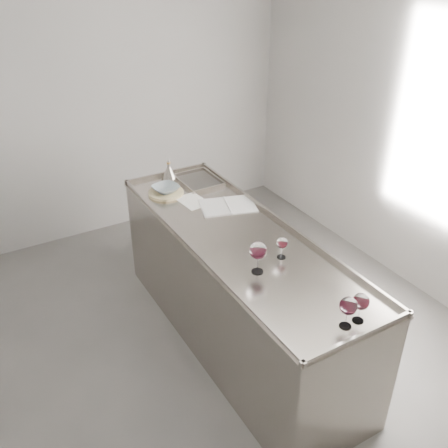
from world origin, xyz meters
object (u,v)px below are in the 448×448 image
wine_glass_right (361,302)px  wine_glass_small (282,244)px  counter (237,290)px  ceramic_bowl (166,189)px  notebook (228,206)px  wine_funnel (169,173)px  wine_glass_middle (348,307)px  wine_glass_left (258,251)px

wine_glass_right → wine_glass_small: wine_glass_right is taller
counter → wine_glass_small: (0.10, -0.37, 0.57)m
wine_glass_small → ceramic_bowl: size_ratio=0.71×
counter → notebook: (0.16, 0.41, 0.47)m
wine_glass_small → wine_funnel: bearing=94.8°
wine_glass_right → wine_funnel: (-0.12, 2.16, -0.06)m
wine_funnel → counter: bearing=-88.8°
wine_glass_right → notebook: bearing=87.5°
ceramic_bowl → wine_glass_middle: bearing=-85.1°
wine_glass_left → ceramic_bowl: 1.28m
wine_glass_middle → wine_funnel: 2.16m
counter → ceramic_bowl: (-0.16, 0.85, 0.51)m
wine_glass_right → wine_glass_small: bearing=89.6°
wine_glass_right → wine_glass_small: (0.01, 0.71, -0.02)m
notebook → wine_funnel: wine_funnel is taller
notebook → wine_funnel: (-0.18, 0.67, 0.06)m
wine_glass_left → wine_glass_small: bearing=14.1°
wine_glass_left → wine_glass_middle: (0.13, -0.65, -0.02)m
wine_glass_right → ceramic_bowl: size_ratio=0.86×
wine_glass_left → notebook: bearing=71.4°
wine_glass_small → notebook: bearing=85.7°
wine_funnel → wine_glass_left: bearing=-93.8°
wine_glass_right → wine_glass_small: size_ratio=1.21×
ceramic_bowl → wine_glass_left: bearing=-88.3°
wine_glass_left → counter: bearing=73.9°
wine_glass_middle → counter: bearing=90.3°
wine_glass_middle → wine_glass_left: bearing=101.1°
wine_glass_left → notebook: wine_glass_left is taller
wine_glass_right → ceramic_bowl: bearing=97.5°
ceramic_bowl → wine_funnel: bearing=59.2°
ceramic_bowl → wine_glass_right: bearing=-82.5°
wine_glass_small → notebook: (0.06, 0.78, -0.10)m
wine_glass_middle → notebook: (0.15, 1.49, -0.13)m
ceramic_bowl → wine_funnel: wine_funnel is taller
wine_glass_right → wine_funnel: size_ratio=0.87×
counter → wine_glass_small: wine_glass_small is taller
wine_glass_middle → wine_glass_right: size_ratio=1.06×
counter → notebook: size_ratio=5.01×
wine_glass_left → wine_glass_right: (0.22, -0.65, -0.03)m
wine_glass_left → notebook: (0.28, 0.84, -0.14)m
wine_glass_middle → notebook: wine_glass_middle is taller
ceramic_bowl → wine_funnel: (0.14, 0.23, 0.02)m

